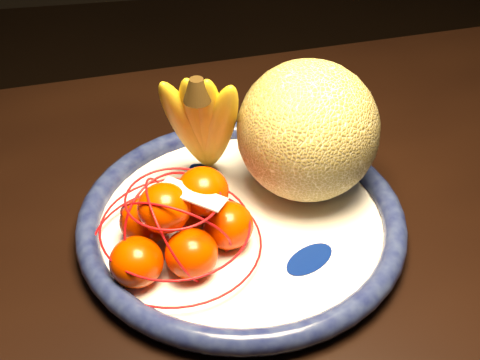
{
  "coord_description": "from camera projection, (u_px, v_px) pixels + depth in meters",
  "views": [
    {
      "loc": [
        -0.14,
        -0.69,
        1.28
      ],
      "look_at": [
        -0.04,
        -0.1,
        0.8
      ],
      "focal_mm": 50.0,
      "sensor_mm": 36.0,
      "label": 1
    }
  ],
  "objects": [
    {
      "name": "fruit_bowl",
      "position": [
        241.0,
        221.0,
        0.8
      ],
      "size": [
        0.39,
        0.39,
        0.03
      ],
      "rotation": [
        0.0,
        0.0,
        -0.03
      ],
      "color": "white",
      "rests_on": "dining_table"
    },
    {
      "name": "banana_bunch",
      "position": [
        203.0,
        120.0,
        0.8
      ],
      "size": [
        0.12,
        0.12,
        0.18
      ],
      "rotation": [
        0.0,
        0.0,
        -0.26
      ],
      "color": "gold",
      "rests_on": "fruit_bowl"
    },
    {
      "name": "dining_table",
      "position": [
        337.0,
        268.0,
        0.86
      ],
      "size": [
        1.54,
        1.02,
        0.73
      ],
      "rotation": [
        0.0,
        0.0,
        0.1
      ],
      "color": "black",
      "rests_on": "ground"
    },
    {
      "name": "price_tag",
      "position": [
        192.0,
        194.0,
        0.71
      ],
      "size": [
        0.08,
        0.06,
        0.01
      ],
      "primitive_type": "cube",
      "rotation": [
        -0.14,
        0.1,
        -0.57
      ],
      "color": "white",
      "rests_on": "mandarin_bag"
    },
    {
      "name": "mandarin_bag",
      "position": [
        180.0,
        225.0,
        0.74
      ],
      "size": [
        0.23,
        0.23,
        0.12
      ],
      "rotation": [
        0.0,
        0.0,
        0.24
      ],
      "color": "#FF3900",
      "rests_on": "fruit_bowl"
    },
    {
      "name": "cantaloupe",
      "position": [
        308.0,
        131.0,
        0.79
      ],
      "size": [
        0.17,
        0.17,
        0.17
      ],
      "primitive_type": "sphere",
      "color": "olive",
      "rests_on": "fruit_bowl"
    }
  ]
}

